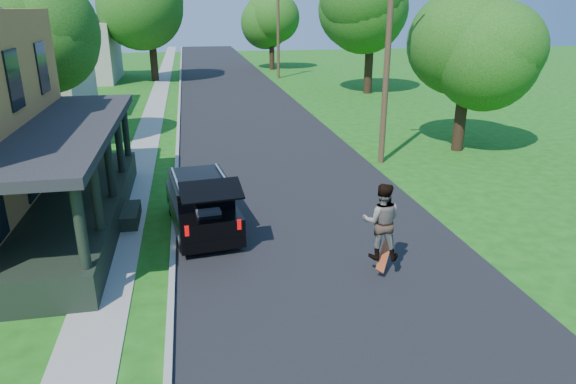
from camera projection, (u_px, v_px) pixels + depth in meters
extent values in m
plane|color=#185310|center=(359.00, 310.00, 11.23)|extent=(140.00, 140.00, 0.00)
cube|color=black|center=(250.00, 121.00, 29.69)|extent=(8.00, 120.00, 0.02)
cube|color=#989893|center=(179.00, 124.00, 28.98)|extent=(0.15, 120.00, 0.12)
cube|color=#9B9A92|center=(150.00, 125.00, 28.70)|extent=(1.30, 120.00, 0.03)
cube|color=black|center=(80.00, 212.00, 15.41)|extent=(2.40, 10.00, 0.90)
cube|color=black|center=(68.00, 129.00, 14.54)|extent=(2.60, 10.30, 0.25)
cube|color=#A29F8F|center=(12.00, 74.00, 30.14)|extent=(8.00, 8.00, 5.00)
cube|color=#A29F8F|center=(69.00, 52.00, 44.91)|extent=(8.00, 8.00, 5.00)
cube|color=black|center=(202.00, 210.00, 15.16)|extent=(2.18, 4.23, 0.78)
cube|color=black|center=(200.00, 189.00, 15.07)|extent=(1.86, 2.68, 0.51)
cube|color=black|center=(200.00, 180.00, 14.98)|extent=(1.90, 2.77, 0.07)
cube|color=black|center=(211.00, 191.00, 12.95)|extent=(1.66, 1.02, 0.35)
cube|color=#333338|center=(208.00, 216.00, 13.98)|extent=(0.71, 0.63, 0.41)
cube|color=silver|center=(176.00, 179.00, 14.75)|extent=(0.32, 2.22, 0.06)
cube|color=silver|center=(222.00, 175.00, 15.14)|extent=(0.32, 2.22, 0.06)
cube|color=#990505|center=(187.00, 231.00, 13.07)|extent=(0.12, 0.07, 0.28)
cube|color=#990505|center=(239.00, 225.00, 13.46)|extent=(0.12, 0.07, 0.28)
cylinder|color=black|center=(173.00, 206.00, 16.24)|extent=(0.29, 0.65, 0.63)
cylinder|color=black|center=(219.00, 201.00, 16.67)|extent=(0.29, 0.65, 0.63)
cylinder|color=black|center=(183.00, 241.00, 13.85)|extent=(0.29, 0.65, 0.63)
cylinder|color=black|center=(237.00, 234.00, 14.27)|extent=(0.29, 0.65, 0.63)
imported|color=black|center=(381.00, 221.00, 12.29)|extent=(1.10, 0.96, 1.91)
cube|color=#9C320D|center=(384.00, 256.00, 12.63)|extent=(0.61, 0.65, 0.60)
cylinder|color=black|center=(39.00, 113.00, 23.38)|extent=(0.61, 0.61, 3.36)
sphere|color=#3E8222|center=(26.00, 35.00, 22.21)|extent=(5.58, 5.58, 5.27)
sphere|color=#3E8222|center=(29.00, 6.00, 21.57)|extent=(4.84, 4.84, 4.57)
sphere|color=#3E8222|center=(15.00, 20.00, 22.34)|extent=(4.96, 4.96, 4.68)
cylinder|color=black|center=(154.00, 58.00, 45.29)|extent=(0.75, 0.75, 4.03)
sphere|color=#3E8222|center=(149.00, 7.00, 43.87)|extent=(7.56, 7.56, 6.45)
cylinder|color=black|center=(460.00, 119.00, 23.29)|extent=(0.59, 0.59, 2.94)
sphere|color=#3E8222|center=(468.00, 48.00, 22.23)|extent=(5.54, 5.54, 4.87)
sphere|color=#3E8222|center=(483.00, 22.00, 21.73)|extent=(4.81, 4.81, 4.22)
sphere|color=#3E8222|center=(456.00, 35.00, 22.23)|extent=(4.93, 4.93, 4.33)
cylinder|color=black|center=(369.00, 66.00, 38.67)|extent=(0.82, 0.82, 4.04)
sphere|color=#3E8222|center=(372.00, 9.00, 37.28)|extent=(8.11, 8.11, 6.16)
cylinder|color=black|center=(272.00, 55.00, 53.55)|extent=(0.63, 0.63, 3.04)
sphere|color=#3E8222|center=(272.00, 23.00, 52.47)|extent=(5.92, 5.92, 4.96)
sphere|color=#3E8222|center=(275.00, 11.00, 51.82)|extent=(5.13, 5.13, 4.30)
sphere|color=#3E8222|center=(267.00, 17.00, 52.65)|extent=(5.26, 5.26, 4.41)
cylinder|color=#4C3423|center=(388.00, 50.00, 20.31)|extent=(0.27, 0.27, 9.29)
cylinder|color=#4C3423|center=(278.00, 33.00, 46.27)|extent=(0.28, 0.28, 8.06)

